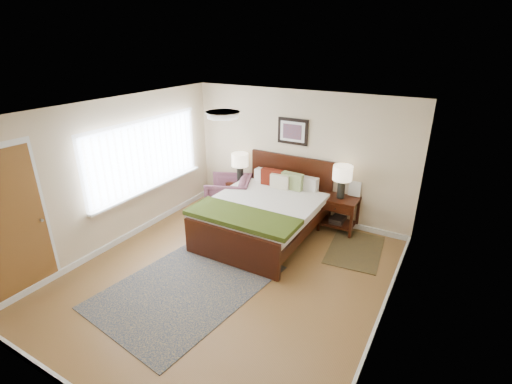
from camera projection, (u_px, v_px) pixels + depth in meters
floor at (228, 276)px, 5.67m from camera, size 5.00×5.00×0.00m
back_wall at (298, 156)px, 7.19m from camera, size 4.50×0.04×2.50m
front_wall at (62, 304)px, 3.19m from camera, size 4.50×0.04×2.50m
left_wall at (115, 174)px, 6.22m from camera, size 0.04×5.00×2.50m
right_wall at (392, 242)px, 4.15m from camera, size 0.04×5.00×2.50m
ceiling at (223, 112)px, 4.71m from camera, size 4.50×5.00×0.02m
window at (147, 157)px, 6.71m from camera, size 0.11×2.72×1.32m
door at (11, 226)px, 4.88m from camera, size 0.06×1.00×2.18m
ceil_fixture at (223, 114)px, 4.72m from camera, size 0.44×0.44×0.08m
bed at (265, 208)px, 6.61m from camera, size 1.87×2.27×1.22m
wall_art at (293, 131)px, 7.04m from camera, size 0.62×0.05×0.50m
nightstand_left at (240, 187)px, 7.85m from camera, size 0.47×0.42×0.56m
nightstand_right at (339, 210)px, 6.87m from camera, size 0.66×0.50×0.66m
lamp_left at (240, 162)px, 7.66m from camera, size 0.35×0.35×0.61m
lamp_right at (342, 176)px, 6.62m from camera, size 0.35×0.35×0.61m
armchair at (229, 196)px, 7.56m from camera, size 1.11×1.10×0.78m
rug_persian at (188, 286)px, 5.42m from camera, size 2.10×2.74×0.01m
rug_navy at (355, 249)px, 6.36m from camera, size 0.98×1.36×0.01m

